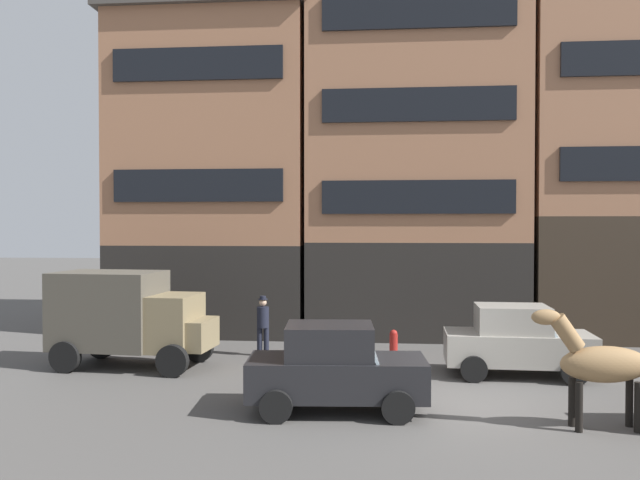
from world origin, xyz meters
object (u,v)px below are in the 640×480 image
(delivery_truck_near, at_px, (129,315))
(fire_hydrant_curbside, at_px, (394,343))
(sedan_dark, at_px, (335,368))
(pedestrian_officer, at_px, (263,323))
(draft_horse, at_px, (600,363))
(sedan_light, at_px, (517,341))

(delivery_truck_near, relative_size, fire_hydrant_curbside, 5.39)
(sedan_dark, bearing_deg, pedestrian_officer, 114.63)
(draft_horse, bearing_deg, sedan_dark, 172.15)
(draft_horse, relative_size, sedan_light, 0.63)
(sedan_light, xyz_separation_m, fire_hydrant_curbside, (-3.12, 2.01, -0.49))
(sedan_dark, relative_size, sedan_light, 1.01)
(fire_hydrant_curbside, bearing_deg, sedan_light, -32.78)
(draft_horse, height_order, pedestrian_officer, draft_horse)
(draft_horse, relative_size, sedan_dark, 0.62)
(pedestrian_officer, bearing_deg, sedan_light, -15.53)
(delivery_truck_near, distance_m, sedan_dark, 7.04)
(sedan_dark, bearing_deg, draft_horse, -7.85)
(delivery_truck_near, height_order, fire_hydrant_curbside, delivery_truck_near)
(draft_horse, height_order, fire_hydrant_curbside, draft_horse)
(draft_horse, relative_size, fire_hydrant_curbside, 2.83)
(delivery_truck_near, xyz_separation_m, sedan_dark, (5.95, -3.72, -0.51))
(pedestrian_officer, height_order, fire_hydrant_curbside, pedestrian_officer)
(sedan_dark, distance_m, pedestrian_officer, 6.10)
(sedan_light, bearing_deg, draft_horse, -81.43)
(draft_horse, bearing_deg, sedan_light, 98.57)
(draft_horse, height_order, sedan_dark, draft_horse)
(delivery_truck_near, distance_m, sedan_light, 10.43)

